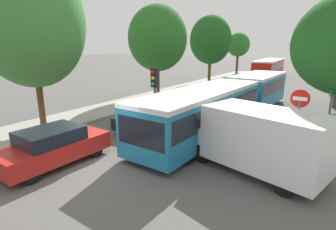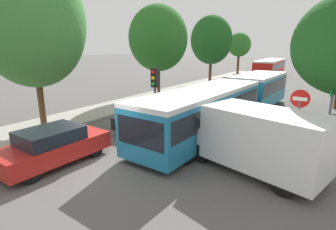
{
  "view_description": "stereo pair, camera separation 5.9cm",
  "coord_description": "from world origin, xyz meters",
  "px_view_note": "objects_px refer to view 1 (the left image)",
  "views": [
    {
      "loc": [
        6.79,
        -6.73,
        4.43
      ],
      "look_at": [
        0.2,
        3.51,
        1.2
      ],
      "focal_mm": 28.0,
      "sensor_mm": 36.0,
      "label": 1
    },
    {
      "loc": [
        6.84,
        -6.7,
        4.43
      ],
      "look_at": [
        0.2,
        3.51,
        1.2
      ],
      "focal_mm": 28.0,
      "sensor_mm": 36.0,
      "label": 2
    }
  ],
  "objects_px": {
    "white_van": "(258,139)",
    "traffic_light": "(155,87)",
    "city_bus_rear": "(269,67)",
    "queued_car_blue": "(222,87)",
    "no_entry_sign": "(298,114)",
    "tree_left_mid": "(158,40)",
    "queued_car_red": "(53,146)",
    "queued_car_black": "(147,116)",
    "direction_sign_post": "(333,92)",
    "queued_car_tan": "(199,96)",
    "tree_left_near": "(31,22)",
    "articulated_bus": "(231,99)",
    "tree_left_far": "(211,41)",
    "tree_left_distant": "(238,45)",
    "queued_car_navy": "(242,81)"
  },
  "relations": [
    {
      "from": "traffic_light",
      "to": "tree_left_mid",
      "type": "relative_size",
      "value": 0.44
    },
    {
      "from": "queued_car_red",
      "to": "queued_car_black",
      "type": "xyz_separation_m",
      "value": [
        0.22,
        5.59,
        -0.04
      ]
    },
    {
      "from": "tree_left_mid",
      "to": "direction_sign_post",
      "type": "bearing_deg",
      "value": -24.15
    },
    {
      "from": "tree_left_near",
      "to": "city_bus_rear",
      "type": "bearing_deg",
      "value": 82.58
    },
    {
      "from": "city_bus_rear",
      "to": "queued_car_navy",
      "type": "bearing_deg",
      "value": 177.13
    },
    {
      "from": "queued_car_tan",
      "to": "traffic_light",
      "type": "relative_size",
      "value": 1.27
    },
    {
      "from": "queued_car_red",
      "to": "queued_car_blue",
      "type": "bearing_deg",
      "value": 2.66
    },
    {
      "from": "queued_car_red",
      "to": "queued_car_black",
      "type": "height_order",
      "value": "queued_car_red"
    },
    {
      "from": "queued_car_red",
      "to": "queued_car_navy",
      "type": "bearing_deg",
      "value": 2.68
    },
    {
      "from": "tree_left_far",
      "to": "direction_sign_post",
      "type": "bearing_deg",
      "value": -52.34
    },
    {
      "from": "tree_left_near",
      "to": "tree_left_mid",
      "type": "distance_m",
      "value": 10.8
    },
    {
      "from": "queued_car_red",
      "to": "tree_left_mid",
      "type": "bearing_deg",
      "value": 20.48
    },
    {
      "from": "traffic_light",
      "to": "tree_left_far",
      "type": "xyz_separation_m",
      "value": [
        -5.55,
        19.14,
        2.43
      ]
    },
    {
      "from": "city_bus_rear",
      "to": "tree_left_distant",
      "type": "xyz_separation_m",
      "value": [
        -4.5,
        -0.99,
        3.13
      ]
    },
    {
      "from": "queued_car_tan",
      "to": "traffic_light",
      "type": "distance_m",
      "value": 7.6
    },
    {
      "from": "queued_car_tan",
      "to": "tree_left_far",
      "type": "distance_m",
      "value": 13.29
    },
    {
      "from": "city_bus_rear",
      "to": "queued_car_blue",
      "type": "distance_m",
      "value": 18.09
    },
    {
      "from": "city_bus_rear",
      "to": "queued_car_navy",
      "type": "height_order",
      "value": "city_bus_rear"
    },
    {
      "from": "direction_sign_post",
      "to": "queued_car_tan",
      "type": "bearing_deg",
      "value": -23.93
    },
    {
      "from": "traffic_light",
      "to": "no_entry_sign",
      "type": "relative_size",
      "value": 1.21
    },
    {
      "from": "articulated_bus",
      "to": "queued_car_blue",
      "type": "distance_m",
      "value": 8.81
    },
    {
      "from": "city_bus_rear",
      "to": "queued_car_blue",
      "type": "xyz_separation_m",
      "value": [
        -0.13,
        -18.08,
        -0.7
      ]
    },
    {
      "from": "no_entry_sign",
      "to": "tree_left_mid",
      "type": "height_order",
      "value": "tree_left_mid"
    },
    {
      "from": "queued_car_navy",
      "to": "tree_left_far",
      "type": "height_order",
      "value": "tree_left_far"
    },
    {
      "from": "queued_car_black",
      "to": "no_entry_sign",
      "type": "distance_m",
      "value": 7.53
    },
    {
      "from": "queued_car_red",
      "to": "queued_car_black",
      "type": "relative_size",
      "value": 1.07
    },
    {
      "from": "city_bus_rear",
      "to": "queued_car_red",
      "type": "height_order",
      "value": "city_bus_rear"
    },
    {
      "from": "queued_car_red",
      "to": "white_van",
      "type": "xyz_separation_m",
      "value": [
        6.67,
        3.59,
        0.51
      ]
    },
    {
      "from": "queued_car_navy",
      "to": "tree_left_distant",
      "type": "bearing_deg",
      "value": 23.9
    },
    {
      "from": "queued_car_tan",
      "to": "queued_car_navy",
      "type": "distance_m",
      "value": 11.25
    },
    {
      "from": "queued_car_tan",
      "to": "tree_left_near",
      "type": "relative_size",
      "value": 0.49
    },
    {
      "from": "queued_car_navy",
      "to": "white_van",
      "type": "height_order",
      "value": "white_van"
    },
    {
      "from": "city_bus_rear",
      "to": "tree_left_distant",
      "type": "distance_m",
      "value": 5.57
    },
    {
      "from": "queued_car_black",
      "to": "direction_sign_post",
      "type": "xyz_separation_m",
      "value": [
        8.45,
        1.65,
        1.88
      ]
    },
    {
      "from": "queued_car_navy",
      "to": "tree_left_near",
      "type": "relative_size",
      "value": 0.47
    },
    {
      "from": "city_bus_rear",
      "to": "tree_left_mid",
      "type": "height_order",
      "value": "tree_left_mid"
    },
    {
      "from": "white_van",
      "to": "traffic_light",
      "type": "bearing_deg",
      "value": 2.74
    },
    {
      "from": "no_entry_sign",
      "to": "tree_left_far",
      "type": "bearing_deg",
      "value": -147.2
    },
    {
      "from": "queued_car_blue",
      "to": "tree_left_distant",
      "type": "bearing_deg",
      "value": 16.93
    },
    {
      "from": "queued_car_black",
      "to": "white_van",
      "type": "bearing_deg",
      "value": -104.65
    },
    {
      "from": "queued_car_tan",
      "to": "white_van",
      "type": "distance_m",
      "value": 10.62
    },
    {
      "from": "tree_left_near",
      "to": "white_van",
      "type": "bearing_deg",
      "value": 7.08
    },
    {
      "from": "queued_car_blue",
      "to": "traffic_light",
      "type": "xyz_separation_m",
      "value": [
        1.43,
        -12.62,
        1.78
      ]
    },
    {
      "from": "queued_car_black",
      "to": "queued_car_tan",
      "type": "xyz_separation_m",
      "value": [
        -0.01,
        6.41,
        0.07
      ]
    },
    {
      "from": "queued_car_navy",
      "to": "tree_left_mid",
      "type": "relative_size",
      "value": 0.53
    },
    {
      "from": "articulated_bus",
      "to": "queued_car_tan",
      "type": "relative_size",
      "value": 3.77
    },
    {
      "from": "articulated_bus",
      "to": "traffic_light",
      "type": "xyz_separation_m",
      "value": [
        -2.21,
        -4.63,
        1.11
      ]
    },
    {
      "from": "queued_car_red",
      "to": "city_bus_rear",
      "type": "bearing_deg",
      "value": 2.4
    },
    {
      "from": "queued_car_red",
      "to": "no_entry_sign",
      "type": "relative_size",
      "value": 1.49
    },
    {
      "from": "articulated_bus",
      "to": "white_van",
      "type": "bearing_deg",
      "value": 30.98
    }
  ]
}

